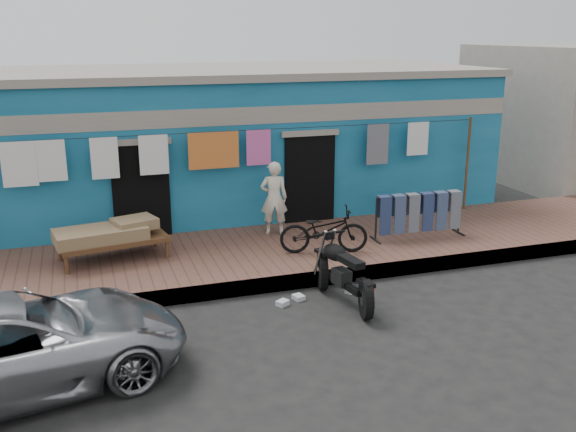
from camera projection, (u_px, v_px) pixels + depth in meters
The scene contains 14 objects.
ground at pixel (331, 327), 9.40m from camera, with size 80.00×80.00×0.00m, color black.
sidewalk at pixel (271, 254), 12.11m from camera, with size 28.00×3.00×0.25m, color brown.
curb at pixel (296, 281), 10.78m from camera, with size 28.00×0.10×0.25m, color gray.
building at pixel (222, 140), 15.31m from camera, with size 12.20×5.20×3.36m.
clothesline at pixel (213, 157), 12.54m from camera, with size 10.06×0.06×2.10m.
car at pixel (11, 344), 7.62m from camera, with size 1.93×4.24×1.19m, color #A8A8AD.
seated_person at pixel (274, 198), 12.73m from camera, with size 0.53×0.36×1.48m, color beige.
bicycle at pixel (324, 225), 11.69m from camera, with size 0.56×1.60×1.04m, color black.
motorcycle at pixel (343, 272), 10.11m from camera, with size 0.83×1.70×1.05m, color black, non-canonical shape.
charpoy at pixel (113, 242), 11.38m from camera, with size 2.10×1.25×0.66m, color brown, non-canonical shape.
jeans_rack at pixel (419, 215), 12.60m from camera, with size 1.92×0.45×0.92m, color black, non-canonical shape.
litter_a at pixel (283, 303), 10.14m from camera, with size 0.19×0.14×0.08m, color silver.
litter_b at pixel (350, 291), 10.62m from camera, with size 0.16×0.12×0.08m, color silver.
litter_c at pixel (298, 297), 10.36m from camera, with size 0.19×0.15×0.08m, color silver.
Camera 1 is at (-3.29, -7.95, 4.17)m, focal length 40.00 mm.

